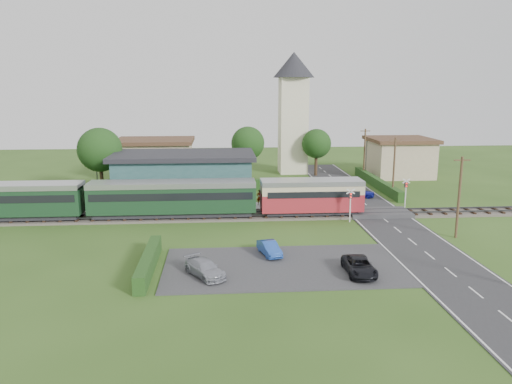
{
  "coord_description": "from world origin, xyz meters",
  "views": [
    {
      "loc": [
        -5.89,
        -45.68,
        12.67
      ],
      "look_at": [
        -2.26,
        4.0,
        2.14
      ],
      "focal_mm": 35.0,
      "sensor_mm": 36.0,
      "label": 1
    }
  ],
  "objects": [
    {
      "name": "train",
      "position": [
        -13.68,
        2.0,
        2.18
      ],
      "size": [
        43.2,
        2.9,
        3.4
      ],
      "color": "#232328",
      "rests_on": "ground"
    },
    {
      "name": "crossing_deck",
      "position": [
        10.0,
        2.0,
        0.23
      ],
      "size": [
        6.2,
        3.4,
        0.45
      ],
      "primitive_type": "cube",
      "color": "#333335",
      "rests_on": "ground"
    },
    {
      "name": "platform",
      "position": [
        -10.0,
        5.2,
        0.23
      ],
      "size": [
        30.0,
        3.0,
        0.45
      ],
      "primitive_type": "cube",
      "color": "gray",
      "rests_on": "ground"
    },
    {
      "name": "pedestrian_far",
      "position": [
        -17.26,
        5.43,
        1.44
      ],
      "size": [
        1.04,
        1.16,
        1.97
      ],
      "primitive_type": "imported",
      "rotation": [
        0.0,
        0.0,
        1.94
      ],
      "color": "gray",
      "rests_on": "platform"
    },
    {
      "name": "road",
      "position": [
        10.0,
        0.0,
        0.03
      ],
      "size": [
        6.0,
        70.0,
        0.05
      ],
      "primitive_type": "cube",
      "color": "#28282B",
      "rests_on": "ground"
    },
    {
      "name": "railway_track",
      "position": [
        0.0,
        2.0,
        0.11
      ],
      "size": [
        76.0,
        3.2,
        0.49
      ],
      "color": "#4C443D",
      "rests_on": "ground"
    },
    {
      "name": "ground",
      "position": [
        0.0,
        0.0,
        0.0
      ],
      "size": [
        120.0,
        120.0,
        0.0
      ],
      "primitive_type": "plane",
      "color": "#2D4C19"
    },
    {
      "name": "tree_a",
      "position": [
        -20.0,
        14.0,
        5.38
      ],
      "size": [
        5.2,
        5.2,
        8.0
      ],
      "color": "#332316",
      "rests_on": "ground"
    },
    {
      "name": "car_park_silver",
      "position": [
        -7.02,
        -13.57,
        0.63
      ],
      "size": [
        3.3,
        4.08,
        1.11
      ],
      "primitive_type": "imported",
      "rotation": [
        0.0,
        0.0,
        0.54
      ],
      "color": "#989BA6",
      "rests_on": "car_park"
    },
    {
      "name": "utility_pole_b",
      "position": [
        14.2,
        -6.0,
        3.63
      ],
      "size": [
        1.4,
        0.22,
        7.0
      ],
      "color": "#473321",
      "rests_on": "ground"
    },
    {
      "name": "utility_pole_c",
      "position": [
        14.2,
        10.0,
        3.63
      ],
      "size": [
        1.4,
        0.22,
        7.0
      ],
      "color": "#473321",
      "rests_on": "ground"
    },
    {
      "name": "streetlamp_west",
      "position": [
        -22.0,
        20.0,
        3.04
      ],
      "size": [
        0.3,
        0.3,
        5.15
      ],
      "color": "#3F3F47",
      "rests_on": "ground"
    },
    {
      "name": "crossing_signal_far",
      "position": [
        13.6,
        4.39,
        2.14
      ],
      "size": [
        0.84,
        0.28,
        3.28
      ],
      "color": "silver",
      "rests_on": "ground"
    },
    {
      "name": "car_park_blue",
      "position": [
        -2.22,
        -9.52,
        0.6
      ],
      "size": [
        1.82,
        3.34,
        1.04
      ],
      "primitive_type": "imported",
      "rotation": [
        0.0,
        0.0,
        0.24
      ],
      "color": "#234CA7",
      "rests_on": "car_park"
    },
    {
      "name": "tree_c",
      "position": [
        8.0,
        25.0,
        4.65
      ],
      "size": [
        4.2,
        4.2,
        6.78
      ],
      "color": "#332316",
      "rests_on": "ground"
    },
    {
      "name": "car_on_road",
      "position": [
        10.25,
        10.16,
        0.65
      ],
      "size": [
        3.81,
        2.61,
        1.2
      ],
      "primitive_type": "imported",
      "rotation": [
        0.0,
        0.0,
        1.2
      ],
      "color": "#171E9B",
      "rests_on": "road"
    },
    {
      "name": "pedestrian_near",
      "position": [
        -1.79,
        5.35,
        1.28
      ],
      "size": [
        0.66,
        0.49,
        1.66
      ],
      "primitive_type": "imported",
      "rotation": [
        0.0,
        0.0,
        3.3
      ],
      "color": "gray",
      "rests_on": "platform"
    },
    {
      "name": "station_building",
      "position": [
        -10.0,
        10.99,
        2.69
      ],
      "size": [
        16.0,
        9.0,
        5.3
      ],
      "color": "#295453",
      "rests_on": "ground"
    },
    {
      "name": "church_tower",
      "position": [
        5.0,
        28.0,
        10.23
      ],
      "size": [
        6.0,
        6.0,
        17.6
      ],
      "color": "beige",
      "rests_on": "ground"
    },
    {
      "name": "hedge_roadside",
      "position": [
        14.2,
        16.0,
        0.6
      ],
      "size": [
        0.8,
        18.0,
        1.2
      ],
      "primitive_type": "cube",
      "color": "#193814",
      "rests_on": "ground"
    },
    {
      "name": "car_park_dark",
      "position": [
        3.54,
        -13.92,
        0.63
      ],
      "size": [
        1.91,
        4.01,
        1.1
      ],
      "primitive_type": "imported",
      "rotation": [
        0.0,
        0.0,
        -0.02
      ],
      "color": "black",
      "rests_on": "car_park"
    },
    {
      "name": "hedge_station",
      "position": [
        -10.0,
        15.5,
        0.65
      ],
      "size": [
        22.0,
        0.8,
        1.3
      ],
      "primitive_type": "cube",
      "color": "#193814",
      "rests_on": "ground"
    },
    {
      "name": "house_east",
      "position": [
        20.0,
        24.0,
        2.8
      ],
      "size": [
        8.8,
        8.8,
        5.5
      ],
      "color": "tan",
      "rests_on": "ground"
    },
    {
      "name": "tree_b",
      "position": [
        -2.0,
        23.0,
        5.02
      ],
      "size": [
        4.6,
        4.6,
        7.34
      ],
      "color": "#332316",
      "rests_on": "ground"
    },
    {
      "name": "utility_pole_d",
      "position": [
        14.2,
        22.0,
        3.63
      ],
      "size": [
        1.4,
        0.22,
        7.0
      ],
      "color": "#473321",
      "rests_on": "ground"
    },
    {
      "name": "crossing_signal_near",
      "position": [
        6.4,
        -0.41,
        2.14
      ],
      "size": [
        0.84,
        0.28,
        3.28
      ],
      "color": "silver",
      "rests_on": "ground"
    },
    {
      "name": "house_west",
      "position": [
        -15.0,
        25.0,
        2.79
      ],
      "size": [
        10.8,
        8.8,
        5.5
      ],
      "color": "tan",
      "rests_on": "ground"
    },
    {
      "name": "hedge_carpark",
      "position": [
        -11.0,
        -12.0,
        0.6
      ],
      "size": [
        0.8,
        9.0,
        1.2
      ],
      "primitive_type": "cube",
      "color": "#193814",
      "rests_on": "ground"
    },
    {
      "name": "car_park",
      "position": [
        -1.5,
        -12.0,
        0.04
      ],
      "size": [
        17.0,
        9.0,
        0.08
      ],
      "primitive_type": "cube",
      "color": "#333335",
      "rests_on": "ground"
    },
    {
      "name": "equipment_hut",
      "position": [
        -18.0,
        5.2,
        1.75
      ],
      "size": [
        2.3,
        2.3,
        2.55
      ],
      "color": "beige",
      "rests_on": "platform"
    },
    {
      "name": "streetlamp_east",
      "position": [
        16.0,
        27.0,
        3.04
      ],
      "size": [
        0.3,
        0.3,
        5.15
      ],
      "color": "#3F3F47",
      "rests_on": "ground"
    }
  ]
}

